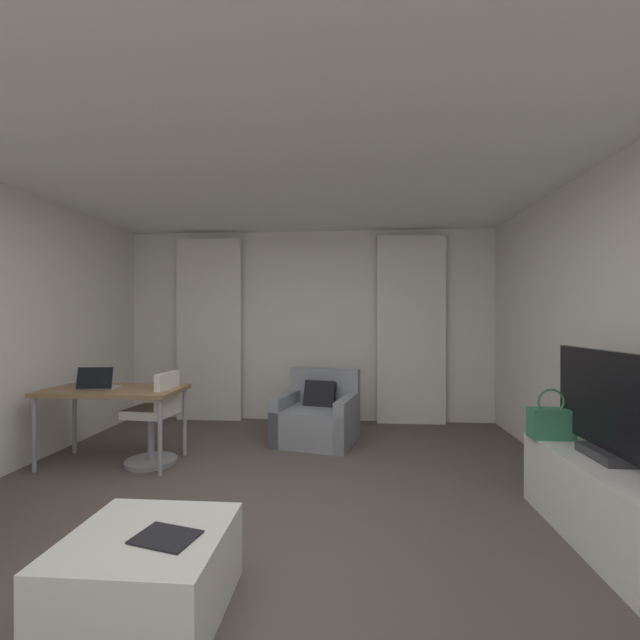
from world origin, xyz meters
The scene contains 14 objects.
ground_plane centered at (0.00, 0.00, 0.00)m, with size 12.00×12.00×0.00m, color #564C47.
wall_window centered at (0.00, 3.03, 1.30)m, with size 5.12×0.06×2.60m.
ceiling centered at (0.00, 0.00, 2.63)m, with size 5.12×6.12×0.06m, color white.
curtain_left_panel centered at (-1.38, 2.90, 1.25)m, with size 0.90×0.06×2.50m.
curtain_right_panel centered at (1.38, 2.90, 1.25)m, with size 0.90×0.06×2.50m.
armchair centered at (0.20, 2.04, 0.27)m, with size 1.00×0.96×0.80m.
desk centered at (-1.71, 1.17, 0.66)m, with size 1.28×0.65×0.72m.
desk_chair centered at (-1.31, 1.19, 0.39)m, with size 0.48×0.48×0.88m.
laptop centered at (-1.83, 1.12, 0.77)m, with size 0.35×0.28×0.22m.
coffee_table centered at (-0.39, -0.76, 0.19)m, with size 0.73×0.70×0.38m.
magazine_open centered at (-0.28, -0.80, 0.39)m, with size 0.32×0.26×0.01m.
tv_console centered at (2.18, 0.03, 0.26)m, with size 0.52×1.28×0.51m.
tv_flatscreen centered at (2.18, 0.08, 0.84)m, with size 0.20×1.06×0.68m.
handbag_primary centered at (2.04, 0.51, 0.63)m, with size 0.30×0.14×0.37m.
Camera 1 is at (0.57, -2.63, 1.40)m, focal length 23.06 mm.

